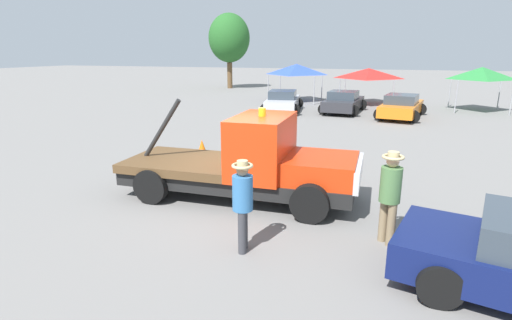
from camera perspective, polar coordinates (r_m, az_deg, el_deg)
name	(u,v)px	position (r m, az deg, el deg)	size (l,w,h in m)	color
ground_plane	(238,197)	(10.50, -2.60, -5.31)	(160.00, 160.00, 0.00)	slate
tow_truck	(251,164)	(10.09, -0.68, -0.58)	(6.08, 2.39, 2.51)	black
person_near_truck	(390,190)	(8.11, 18.62, -4.15)	(0.42, 0.42, 1.87)	#847051
person_at_hood	(243,199)	(7.41, -1.92, -5.56)	(0.40, 0.40, 1.79)	#38383D
parked_car_silver	(283,101)	(25.49, 3.85, 8.39)	(2.83, 4.77, 1.34)	#B7B7BC
parked_car_charcoal	(343,102)	(25.59, 12.39, 8.10)	(2.69, 4.55, 1.34)	#2D2D33
parked_car_orange	(401,106)	(24.40, 20.05, 7.20)	(2.95, 5.03, 1.34)	orange
canopy_tent_blue	(296,69)	(30.81, 5.80, 12.76)	(3.47, 3.47, 2.77)	#9E9EA3
canopy_tent_red	(369,73)	(29.96, 15.79, 11.83)	(3.60, 3.60, 2.54)	#9E9EA3
canopy_tent_green	(482,73)	(29.10, 29.55, 10.71)	(3.03, 3.03, 2.75)	#9E9EA3
tree_left	(229,38)	(41.89, -3.85, 16.97)	(4.13, 4.13, 7.38)	brown
traffic_cone	(202,148)	(14.87, -7.71, 1.78)	(0.40, 0.40, 0.55)	black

